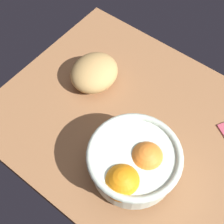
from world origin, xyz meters
TOP-DOWN VIEW (x-y plane):
  - ground_plane at (0.00, 0.00)cm, footprint 76.42×56.13cm
  - fruit_bowl at (5.06, -11.45)cm, footprint 20.66×20.66cm
  - bread_loaf at (-19.16, 4.13)cm, footprint 12.45×14.03cm

SIDE VIEW (x-z plane):
  - ground_plane at x=0.00cm, z-range -3.00..0.00cm
  - bread_loaf at x=-19.16cm, z-range 0.00..7.56cm
  - fruit_bowl at x=5.06cm, z-range 0.67..11.88cm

